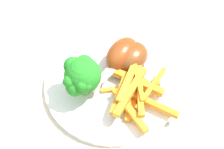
# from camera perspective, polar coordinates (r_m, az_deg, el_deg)

# --- Properties ---
(dining_table) EXTENTS (1.29, 0.83, 0.75)m
(dining_table) POSITION_cam_1_polar(r_m,az_deg,el_deg) (0.62, 5.03, -12.05)
(dining_table) COLOR beige
(dining_table) RESTS_ON ground_plane
(dinner_plate) EXTENTS (0.25, 0.25, 0.01)m
(dinner_plate) POSITION_cam_1_polar(r_m,az_deg,el_deg) (0.56, -0.00, -1.56)
(dinner_plate) COLOR silver
(dinner_plate) RESTS_ON dining_table
(broccoli_floret_front) EXTENTS (0.07, 0.06, 0.08)m
(broccoli_floret_front) POSITION_cam_1_polar(r_m,az_deg,el_deg) (0.50, -5.87, -0.10)
(broccoli_floret_front) COLOR #84B657
(broccoli_floret_front) RESTS_ON dinner_plate
(broccoli_floret_middle) EXTENTS (0.05, 0.05, 0.07)m
(broccoli_floret_middle) POSITION_cam_1_polar(r_m,az_deg,el_deg) (0.51, -5.02, 0.29)
(broccoli_floret_middle) COLOR #8CA15E
(broccoli_floret_middle) RESTS_ON dinner_plate
(carrot_fries_pile) EXTENTS (0.16, 0.12, 0.03)m
(carrot_fries_pile) POSITION_cam_1_polar(r_m,az_deg,el_deg) (0.52, 4.32, -3.17)
(carrot_fries_pile) COLOR orange
(carrot_fries_pile) RESTS_ON dinner_plate
(chicken_drumstick_near) EXTENTS (0.10, 0.11, 0.04)m
(chicken_drumstick_near) POSITION_cam_1_polar(r_m,az_deg,el_deg) (0.56, 2.94, 3.21)
(chicken_drumstick_near) COLOR #4B210E
(chicken_drumstick_near) RESTS_ON dinner_plate
(chicken_drumstick_far) EXTENTS (0.12, 0.11, 0.05)m
(chicken_drumstick_far) POSITION_cam_1_polar(r_m,az_deg,el_deg) (0.56, 1.61, 3.60)
(chicken_drumstick_far) COLOR #5D210C
(chicken_drumstick_far) RESTS_ON dinner_plate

